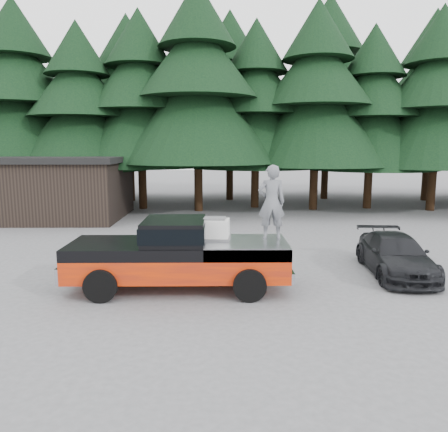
{
  "coord_description": "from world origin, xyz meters",
  "views": [
    {
      "loc": [
        0.2,
        -11.48,
        3.85
      ],
      "look_at": [
        0.34,
        0.0,
        2.0
      ],
      "focal_mm": 35.0,
      "sensor_mm": 36.0,
      "label": 1
    }
  ],
  "objects_px": {
    "man_on_bed": "(272,202)",
    "utility_building": "(47,187)",
    "pickup_truck": "(179,265)",
    "parked_car": "(395,255)",
    "air_compressor": "(215,230)"
  },
  "relations": [
    {
      "from": "man_on_bed",
      "to": "utility_building",
      "type": "height_order",
      "value": "man_on_bed"
    },
    {
      "from": "pickup_truck",
      "to": "utility_building",
      "type": "xyz_separation_m",
      "value": [
        -8.12,
        12.04,
        1.0
      ]
    },
    {
      "from": "parked_car",
      "to": "utility_building",
      "type": "distance_m",
      "value": 18.09
    },
    {
      "from": "man_on_bed",
      "to": "utility_building",
      "type": "xyz_separation_m",
      "value": [
        -10.64,
        11.75,
        -0.68
      ]
    },
    {
      "from": "utility_building",
      "to": "air_compressor",
      "type": "bearing_deg",
      "value": -52.36
    },
    {
      "from": "pickup_truck",
      "to": "man_on_bed",
      "type": "relative_size",
      "value": 2.97
    },
    {
      "from": "air_compressor",
      "to": "utility_building",
      "type": "height_order",
      "value": "utility_building"
    },
    {
      "from": "air_compressor",
      "to": "parked_car",
      "type": "bearing_deg",
      "value": 16.9
    },
    {
      "from": "man_on_bed",
      "to": "parked_car",
      "type": "distance_m",
      "value": 4.4
    },
    {
      "from": "parked_car",
      "to": "utility_building",
      "type": "xyz_separation_m",
      "value": [
        -14.54,
        10.7,
        1.07
      ]
    },
    {
      "from": "air_compressor",
      "to": "pickup_truck",
      "type": "bearing_deg",
      "value": -160.06
    },
    {
      "from": "air_compressor",
      "to": "parked_car",
      "type": "relative_size",
      "value": 0.19
    },
    {
      "from": "pickup_truck",
      "to": "man_on_bed",
      "type": "distance_m",
      "value": 3.04
    },
    {
      "from": "pickup_truck",
      "to": "parked_car",
      "type": "bearing_deg",
      "value": 11.71
    },
    {
      "from": "air_compressor",
      "to": "utility_building",
      "type": "distance_m",
      "value": 14.89
    }
  ]
}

